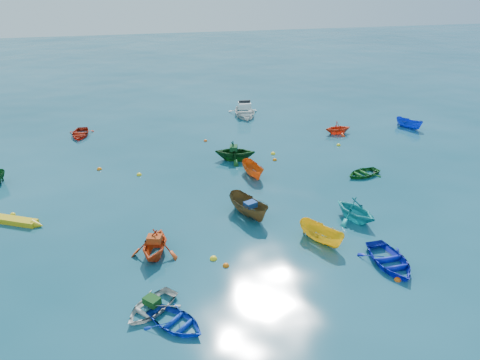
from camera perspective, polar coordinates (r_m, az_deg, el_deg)
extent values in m
plane|color=#0A3C4E|center=(28.18, 2.19, -5.00)|extent=(160.00, 160.00, 0.00)
imported|color=#0E32AF|center=(21.17, -7.79, -17.16)|extent=(3.39, 3.44, 0.58)
imported|color=beige|center=(22.08, -10.78, -15.32)|extent=(3.36, 3.32, 0.57)
imported|color=brown|center=(28.71, 1.08, -4.35)|extent=(2.53, 3.68, 1.33)
imported|color=#0E1CB3|center=(25.60, 17.72, -9.80)|extent=(2.60, 3.55, 0.72)
imported|color=#D24113|center=(25.56, -10.25, -8.95)|extent=(3.26, 3.54, 1.54)
imported|color=yellow|center=(26.57, 9.82, -7.45)|extent=(2.45, 3.15, 1.15)
imported|color=#14561C|center=(35.10, 14.73, 0.56)|extent=(3.13, 2.62, 0.56)
imported|color=teal|center=(29.11, 13.76, -4.71)|extent=(3.44, 3.66, 1.54)
imported|color=#D35813|center=(33.90, 1.60, 0.53)|extent=(1.49, 2.94, 1.08)
imported|color=#0F4114|center=(36.57, -0.62, 2.46)|extent=(3.70, 3.40, 1.63)
imported|color=#1034CA|center=(46.46, 19.83, 6.00)|extent=(2.16, 2.77, 1.02)
imported|color=#B8240F|center=(44.07, -18.88, 5.13)|extent=(2.35, 3.16, 0.63)
imported|color=#EB3C16|center=(43.16, 11.79, 5.56)|extent=(2.47, 2.16, 1.25)
imported|color=silver|center=(47.33, 0.55, 7.87)|extent=(3.40, 4.48, 1.47)
cube|color=#104214|center=(21.84, -10.69, -14.28)|extent=(0.85, 0.86, 0.34)
cube|color=#194493|center=(28.20, 1.27, -3.00)|extent=(0.86, 0.77, 0.34)
cube|color=#B83D12|center=(25.08, -10.39, -7.08)|extent=(0.87, 0.75, 0.36)
cube|color=#0F3F1A|center=(36.20, -0.78, 3.92)|extent=(0.75, 0.88, 0.36)
sphere|color=orange|center=(24.33, -1.73, -10.45)|extent=(0.34, 0.34, 0.34)
sphere|color=yellow|center=(24.86, -3.25, -9.61)|extent=(0.39, 0.39, 0.39)
sphere|color=#FF5B0D|center=(24.63, 18.66, -11.50)|extent=(0.34, 0.34, 0.34)
sphere|color=yellow|center=(31.98, -25.95, -3.85)|extent=(0.33, 0.33, 0.33)
sphere|color=orange|center=(36.42, -16.77, 1.23)|extent=(0.37, 0.37, 0.37)
sphere|color=yellow|center=(37.79, 4.05, 3.17)|extent=(0.37, 0.37, 0.37)
sphere|color=orange|center=(36.62, 4.26, 2.42)|extent=(0.34, 0.34, 0.34)
sphere|color=yellow|center=(34.75, -12.19, 0.58)|extent=(0.37, 0.37, 0.37)
sphere|color=#FF570D|center=(40.55, -4.23, 4.75)|extent=(0.32, 0.32, 0.32)
sphere|color=yellow|center=(40.34, 11.92, 4.14)|extent=(0.34, 0.34, 0.34)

